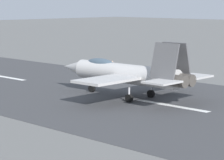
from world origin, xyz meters
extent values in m
plane|color=slate|center=(0.00, 0.00, 0.00)|extent=(400.00, 400.00, 0.00)
cube|color=#3B3C3E|center=(0.00, 0.00, 0.01)|extent=(240.00, 26.00, 0.02)
cube|color=white|center=(-0.46, 0.00, 0.02)|extent=(8.00, 0.70, 0.00)
cube|color=white|center=(25.47, 0.00, 0.02)|extent=(8.00, 0.70, 0.00)
cylinder|color=#B9B7B5|center=(5.22, -0.14, 2.33)|extent=(12.16, 2.23, 1.87)
cone|color=#B9B7B5|center=(12.66, 0.08, 2.33)|extent=(2.84, 1.67, 1.59)
ellipsoid|color=#3F5160|center=(8.63, -0.04, 3.03)|extent=(3.63, 1.21, 1.10)
cylinder|color=#47423D|center=(-1.00, 0.22, 2.33)|extent=(2.23, 1.17, 1.10)
cylinder|color=#47423D|center=(-0.97, -0.88, 2.33)|extent=(2.23, 1.17, 1.10)
cube|color=#B9B7B5|center=(4.10, 3.59, 2.23)|extent=(3.57, 5.76, 0.24)
cube|color=#B9B7B5|center=(4.33, -3.93, 2.23)|extent=(3.57, 5.76, 0.24)
cube|color=#B9B7B5|center=(-1.06, 2.07, 2.43)|extent=(2.48, 2.87, 0.16)
cube|color=#B9B7B5|center=(-0.91, -2.73, 2.43)|extent=(2.48, 2.87, 0.16)
cube|color=#525154|center=(-0.08, 0.60, 4.03)|extent=(2.63, 1.02, 3.14)
cube|color=#525154|center=(-0.03, -1.20, 4.03)|extent=(2.63, 1.02, 3.14)
cylinder|color=silver|center=(9.87, 0.00, 0.70)|extent=(0.18, 0.18, 1.40)
cylinder|color=black|center=(9.87, 0.00, 0.38)|extent=(0.77, 0.32, 0.76)
cylinder|color=silver|center=(3.37, 1.40, 0.70)|extent=(0.18, 0.18, 1.40)
cylinder|color=black|center=(3.37, 1.40, 0.38)|extent=(0.77, 0.32, 0.76)
cylinder|color=silver|center=(3.47, -1.79, 0.70)|extent=(0.18, 0.18, 1.40)
cylinder|color=black|center=(3.47, -1.79, 0.38)|extent=(0.77, 0.32, 0.76)
cube|color=#1E2338|center=(17.89, -11.15, 0.46)|extent=(0.24, 0.36, 0.91)
cube|color=orange|center=(17.89, -11.15, 1.13)|extent=(0.42, 0.51, 0.62)
sphere|color=tan|center=(17.89, -11.15, 1.60)|extent=(0.22, 0.22, 0.22)
cylinder|color=orange|center=(18.00, -10.87, 1.09)|extent=(0.10, 0.10, 0.58)
cylinder|color=orange|center=(17.78, -11.43, 1.09)|extent=(0.10, 0.10, 0.58)
cone|color=orange|center=(11.33, -11.83, 0.28)|extent=(0.44, 0.44, 0.55)
camera|label=1|loc=(-29.29, 36.78, 9.17)|focal=85.35mm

